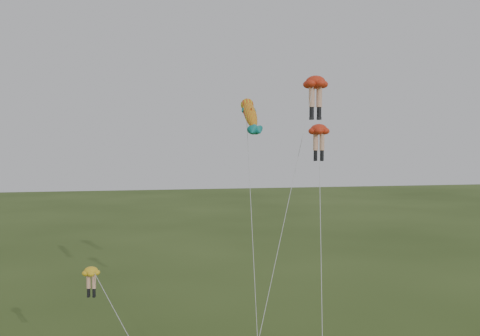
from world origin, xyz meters
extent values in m
ellipsoid|color=red|center=(7.58, 10.35, 19.02)|extent=(1.74, 1.74, 0.87)
cylinder|color=#F9B493|center=(7.31, 10.35, 18.00)|extent=(0.38, 0.38, 1.32)
cylinder|color=black|center=(7.31, 10.35, 17.01)|extent=(0.30, 0.30, 0.66)
cube|color=black|center=(7.31, 10.35, 16.58)|extent=(0.22, 0.39, 0.19)
cylinder|color=#F9B493|center=(7.84, 10.35, 18.00)|extent=(0.38, 0.38, 1.32)
cylinder|color=black|center=(7.84, 10.35, 17.01)|extent=(0.30, 0.30, 0.66)
cube|color=black|center=(7.84, 10.35, 16.58)|extent=(0.22, 0.39, 0.19)
cylinder|color=silver|center=(3.65, 4.76, 9.83)|extent=(7.89, 11.22, 19.24)
ellipsoid|color=red|center=(6.21, 5.84, 15.72)|extent=(1.76, 1.76, 0.64)
cylinder|color=#F9B493|center=(6.04, 5.94, 14.97)|extent=(0.28, 0.28, 0.97)
cylinder|color=black|center=(6.04, 5.94, 14.24)|extent=(0.22, 0.22, 0.49)
cube|color=black|center=(6.04, 5.94, 13.93)|extent=(0.29, 0.32, 0.14)
cylinder|color=#F9B493|center=(6.37, 5.73, 14.97)|extent=(0.28, 0.28, 0.97)
cylinder|color=black|center=(6.37, 5.73, 14.24)|extent=(0.22, 0.22, 0.49)
cube|color=black|center=(6.37, 5.73, 13.93)|extent=(0.29, 0.32, 0.14)
cylinder|color=silver|center=(4.75, 1.27, 8.12)|extent=(2.95, 9.17, 15.82)
ellipsoid|color=yellow|center=(-6.78, 5.32, 8.05)|extent=(1.17, 1.17, 0.48)
cylinder|color=#F9B493|center=(-6.92, 5.35, 7.48)|extent=(0.21, 0.21, 0.74)
cylinder|color=black|center=(-6.92, 5.35, 6.93)|extent=(0.17, 0.17, 0.37)
cube|color=black|center=(-6.92, 5.35, 6.69)|extent=(0.17, 0.24, 0.11)
cylinder|color=#F9B493|center=(-6.63, 5.28, 7.48)|extent=(0.21, 0.21, 0.74)
cylinder|color=black|center=(-6.63, 5.28, 6.93)|extent=(0.17, 0.17, 0.37)
cube|color=black|center=(-6.63, 5.28, 6.69)|extent=(0.17, 0.24, 0.11)
ellipsoid|color=gold|center=(2.94, 9.82, 16.84)|extent=(0.95, 2.97, 2.59)
sphere|color=gold|center=(2.94, 9.82, 16.84)|extent=(0.92, 1.28, 1.26)
cone|color=#148183|center=(2.94, 9.82, 16.84)|extent=(0.72, 1.18, 1.22)
cone|color=#148183|center=(2.94, 9.82, 16.84)|extent=(0.72, 1.18, 1.22)
cone|color=#148183|center=(2.94, 9.82, 16.84)|extent=(0.41, 0.66, 0.68)
cone|color=#148183|center=(2.94, 9.82, 16.84)|extent=(0.41, 0.66, 0.68)
cone|color=#D54116|center=(2.94, 9.82, 16.84)|extent=(0.45, 0.66, 0.66)
cylinder|color=silver|center=(2.19, 4.94, 8.53)|extent=(1.54, 9.79, 16.63)
camera|label=1|loc=(-4.56, -24.03, 14.87)|focal=40.00mm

